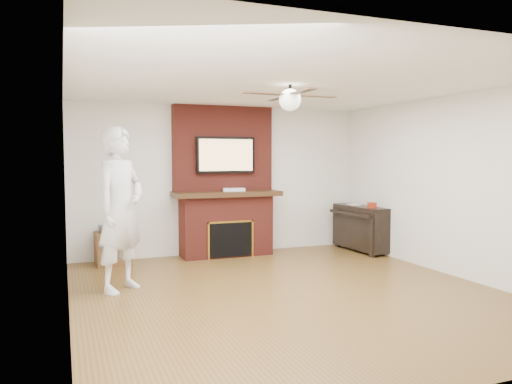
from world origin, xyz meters
name	(u,v)px	position (x,y,z in m)	size (l,w,h in m)	color
room_shell	(290,190)	(0.00, 0.00, 1.25)	(5.36, 5.86, 2.86)	brown
fireplace	(225,196)	(0.00, 2.55, 1.00)	(1.78, 0.64, 2.50)	maroon
tv	(226,155)	(0.00, 2.50, 1.68)	(1.00, 0.08, 0.60)	black
ceiling_fan	(290,99)	(0.00, 0.00, 2.33)	(1.21, 1.21, 0.31)	black
person	(121,209)	(-1.88, 0.85, 1.01)	(0.74, 0.49, 2.02)	silver
side_table	(113,246)	(-1.83, 2.48, 0.27)	(0.54, 0.54, 0.60)	#563318
piano	(360,227)	(2.31, 2.00, 0.43)	(0.52, 1.23, 0.88)	black
cable_box	(234,190)	(0.12, 2.45, 1.11)	(0.36, 0.21, 0.05)	silver
candle_orange	(220,254)	(-0.15, 2.36, 0.05)	(0.07, 0.07, 0.11)	#B95F15
candle_green	(223,254)	(-0.10, 2.36, 0.05)	(0.07, 0.07, 0.09)	#397A30
candle_cream	(234,253)	(0.08, 2.33, 0.05)	(0.07, 0.07, 0.11)	beige
candle_blue	(246,253)	(0.29, 2.32, 0.05)	(0.06, 0.06, 0.09)	#3A4EAF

